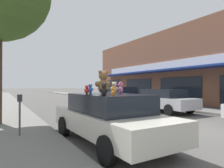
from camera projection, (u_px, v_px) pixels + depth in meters
The scene contains 13 objects.
ground_plane at pixel (180, 129), 7.72m from camera, with size 260.00×260.00×0.00m, color #514F4C.
sidewalk_near at pixel (12, 152), 4.85m from camera, with size 2.87×90.00×0.14m.
plush_art_car at pixel (109, 117), 5.93m from camera, with size 2.13×4.76×1.44m.
teddy_bear_giant at pixel (103, 83), 6.11m from camera, with size 0.52×0.32×0.72m.
teddy_bear_orange at pixel (113, 91), 4.81m from camera, with size 0.14×0.18×0.24m.
teddy_bear_red at pixel (87, 90), 6.04m from camera, with size 0.17×0.18×0.26m.
teddy_bear_cream at pixel (114, 88), 6.45m from camera, with size 0.25×0.27×0.38m.
teddy_bear_black at pixel (104, 90), 5.02m from camera, with size 0.20×0.23×0.32m.
teddy_bear_pink at pixel (121, 88), 6.39m from camera, with size 0.25×0.27×0.38m.
teddy_bear_blue at pixel (90, 89), 6.91m from camera, with size 0.23×0.15×0.30m.
parked_car_far_center at pixel (162, 100), 12.84m from camera, with size 1.92×4.55×1.45m.
parked_car_far_right at pixel (121, 96), 17.17m from camera, with size 1.95×4.53×1.58m.
parking_meter at pixel (20, 109), 6.16m from camera, with size 0.14×0.10×1.27m.
Camera 1 is at (-6.10, -5.44, 1.69)m, focal length 32.00 mm.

